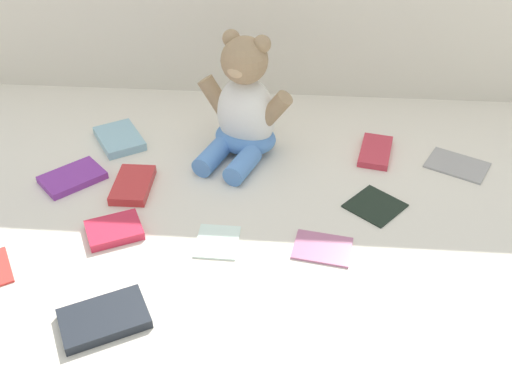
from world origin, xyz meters
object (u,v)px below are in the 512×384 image
Objects in this scene: book_case_1 at (114,230)px; book_case_10 at (133,185)px; teddy_bear at (244,111)px; book_case_2 at (375,151)px; book_case_4 at (457,164)px; book_case_9 at (104,319)px; book_case_8 at (322,247)px; book_case_0 at (217,241)px; book_case_5 at (119,139)px; book_case_6 at (72,178)px; book_case_11 at (375,205)px.

book_case_1 is 0.14m from book_case_10.
teddy_bear is 2.75× the size of book_case_1.
teddy_bear is 0.32m from book_case_2.
teddy_bear is 2.18× the size of book_case_4.
teddy_bear is at bearing 117.87° from book_case_1.
book_case_9 is (0.04, -0.22, 0.00)m from book_case_1.
book_case_0 is at bearing -81.45° from book_case_8.
book_case_1 is 0.61m from book_case_2.
book_case_1 is 0.76m from book_case_4.
book_case_4 and book_case_8 have the same top height.
book_case_0 is at bearing 113.61° from book_case_9.
book_case_2 is at bearing -73.26° from book_case_4.
book_case_5 reaches higher than book_case_2.
book_case_6 is 0.92× the size of book_case_9.
book_case_9 is at bearing -88.22° from teddy_bear.
book_case_10 is at bearing -142.52° from book_case_11.
book_case_0 is 0.46m from book_case_2.
teddy_bear reaches higher than book_case_8.
book_case_9 is (-0.66, -0.50, 0.00)m from book_case_4.
book_case_10 is (-0.22, -0.17, -0.10)m from teddy_bear.
book_case_5 is 0.55m from book_case_9.
book_case_10 reaches higher than book_case_4.
book_case_8 is at bearing 90.85° from book_case_9.
book_case_0 is 0.72× the size of book_case_4.
book_case_11 is at bearing 128.67° from book_case_5.
book_case_10 reaches higher than book_case_0.
book_case_5 is 0.17m from book_case_6.
teddy_bear is at bearing -173.48° from book_case_11.
book_case_0 is at bearing -123.35° from book_case_2.
book_case_11 is at bearing 41.89° from book_case_6.
book_case_10 is at bearing 157.91° from book_case_9.
teddy_bear is 0.49m from book_case_4.
teddy_bear is 3.02× the size of book_case_0.
book_case_1 is at bearing 70.64° from book_case_5.
book_case_1 is 0.33m from book_case_5.
book_case_5 is at bearing 114.33° from book_case_6.
book_case_0 is at bearing -116.56° from book_case_11.
book_case_1 is 0.80× the size of book_case_6.
book_case_4 is 1.02× the size of book_case_10.
book_case_8 is at bearing -88.61° from book_case_11.
book_case_6 is 1.28× the size of book_case_11.
book_case_11 is (0.58, -0.20, -0.01)m from book_case_5.
book_case_2 and book_case_6 have the same top height.
book_case_1 is 1.03× the size of book_case_11.
book_case_9 reaches higher than book_case_0.
book_case_11 is (0.51, 0.12, -0.00)m from book_case_1.
book_case_9 is 1.39× the size of book_case_11.
book_case_2 is 1.00× the size of book_case_6.
book_case_9 is at bearing -120.82° from book_case_2.
book_case_10 is at bearing 153.27° from book_case_1.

